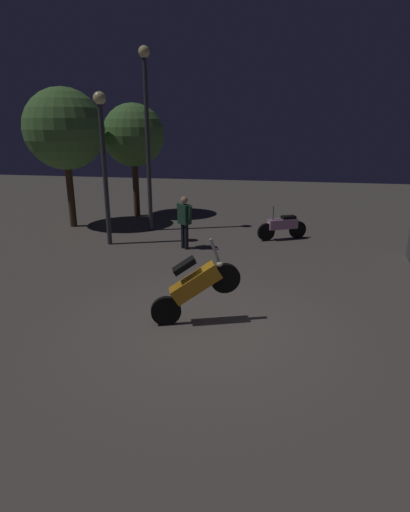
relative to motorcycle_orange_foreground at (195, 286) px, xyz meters
The scene contains 8 objects.
ground_plane 0.80m from the motorcycle_orange_foreground, 22.40° to the right, with size 40.00×40.00×0.00m, color #605951.
motorcycle_orange_foreground is the anchor object (origin of this frame).
motorcycle_pink_parked_left 6.39m from the motorcycle_orange_foreground, 75.64° to the left, with size 1.53×0.82×1.11m.
person_rider_beside 4.82m from the motorcycle_orange_foreground, 105.01° to the left, with size 0.58×0.47×1.56m.
streetlamp_near 6.31m from the motorcycle_orange_foreground, 127.55° to the left, with size 0.36×0.36×4.40m.
streetlamp_far 7.76m from the motorcycle_orange_foreground, 113.57° to the left, with size 0.36×0.36×5.81m.
tree_left_bg 9.20m from the motorcycle_orange_foreground, 131.01° to the left, with size 2.69×2.69×4.70m.
tree_center_bg 9.96m from the motorcycle_orange_foreground, 115.18° to the left, with size 2.33×2.33×4.27m.
Camera 1 is at (1.13, -6.85, 3.62)m, focal length 29.40 mm.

